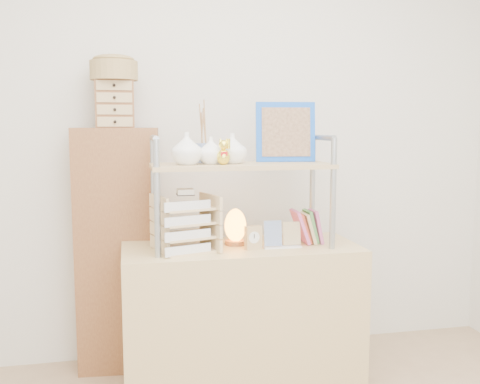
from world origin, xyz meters
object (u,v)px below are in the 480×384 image
object	(u,v)px
cabinet	(119,250)
salt_lamp	(235,226)
desk	(242,317)
letter_tray	(186,227)

from	to	relation	value
cabinet	salt_lamp	xyz separation A→B (m)	(0.59, -0.33, 0.17)
desk	salt_lamp	xyz separation A→B (m)	(-0.02, 0.04, 0.47)
letter_tray	desk	bearing A→B (deg)	10.08
letter_tray	salt_lamp	distance (m)	0.28
cabinet	letter_tray	world-z (taller)	cabinet
cabinet	letter_tray	size ratio (longest dim) A/B	4.37
letter_tray	salt_lamp	size ratio (longest dim) A/B	1.64
salt_lamp	cabinet	bearing A→B (deg)	151.02
desk	letter_tray	size ratio (longest dim) A/B	3.89
letter_tray	cabinet	bearing A→B (deg)	127.76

